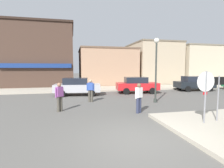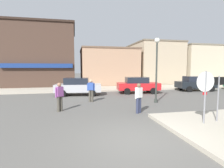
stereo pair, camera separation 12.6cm
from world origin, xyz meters
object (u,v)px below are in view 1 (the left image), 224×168
object	(u,v)px
parked_car_nearest	(77,86)
parked_car_third	(194,83)
stop_sign	(205,90)
one_way_sign	(218,94)
lamp_post	(156,60)
pedestrian_kerb_side	(59,96)
parked_car_second	(137,85)
pedestrian_crossing_far	(91,90)
pedestrian_crossing_near	(139,97)

from	to	relation	value
parked_car_nearest	parked_car_third	xyz separation A→B (m)	(12.37, 0.56, 0.00)
stop_sign	parked_car_nearest	distance (m)	10.87
one_way_sign	lamp_post	size ratio (longest dim) A/B	0.46
one_way_sign	parked_car_third	bearing A→B (deg)	56.43
one_way_sign	pedestrian_kerb_side	distance (m)	7.79
pedestrian_kerb_side	parked_car_second	bearing A→B (deg)	40.96
parked_car_second	parked_car_third	xyz separation A→B (m)	(6.66, 0.37, 0.00)
stop_sign	parked_car_second	world-z (taller)	stop_sign
one_way_sign	pedestrian_crossing_far	world-z (taller)	one_way_sign
parked_car_third	pedestrian_crossing_far	xyz separation A→B (m)	(-11.51, -3.85, 0.06)
parked_car_nearest	pedestrian_crossing_near	xyz separation A→B (m)	(3.08, -7.00, 0.06)
parked_car_third	pedestrian_crossing_near	xyz separation A→B (m)	(-9.29, -7.57, 0.06)
lamp_post	pedestrian_crossing_far	size ratio (longest dim) A/B	2.82
parked_car_second	pedestrian_crossing_near	xyz separation A→B (m)	(-2.63, -7.19, 0.06)
one_way_sign	parked_car_third	size ratio (longest dim) A/B	0.51
parked_car_second	pedestrian_crossing_far	bearing A→B (deg)	-144.30
parked_car_second	pedestrian_kerb_side	xyz separation A→B (m)	(-6.81, -5.91, 0.06)
stop_sign	one_way_sign	world-z (taller)	stop_sign
pedestrian_crossing_far	pedestrian_kerb_side	xyz separation A→B (m)	(-1.97, -2.43, 0.00)
lamp_post	parked_car_nearest	bearing A→B (deg)	139.73
parked_car_nearest	pedestrian_crossing_far	distance (m)	3.40
lamp_post	parked_car_third	distance (m)	8.95
lamp_post	one_way_sign	bearing A→B (deg)	-85.98
pedestrian_kerb_side	parked_car_third	bearing A→B (deg)	25.00
stop_sign	pedestrian_kerb_side	size ratio (longest dim) A/B	1.43
stop_sign	pedestrian_crossing_near	distance (m)	3.30
stop_sign	parked_car_second	distance (m)	9.92
lamp_post	pedestrian_kerb_side	world-z (taller)	lamp_post
one_way_sign	pedestrian_crossing_far	bearing A→B (deg)	127.53
pedestrian_kerb_side	pedestrian_crossing_near	bearing A→B (deg)	-17.04
one_way_sign	pedestrian_crossing_far	size ratio (longest dim) A/B	1.30
pedestrian_crossing_near	pedestrian_kerb_side	distance (m)	4.38
pedestrian_crossing_near	pedestrian_kerb_side	bearing A→B (deg)	162.96
stop_sign	pedestrian_kerb_side	world-z (taller)	stop_sign
lamp_post	pedestrian_crossing_near	distance (m)	3.95
stop_sign	parked_car_third	world-z (taller)	stop_sign
parked_car_third	pedestrian_crossing_far	distance (m)	12.13
one_way_sign	parked_car_second	distance (m)	9.74
parked_car_second	parked_car_nearest	bearing A→B (deg)	-178.09
parked_car_second	parked_car_third	world-z (taller)	same
stop_sign	parked_car_third	distance (m)	12.68
parked_car_third	pedestrian_crossing_far	bearing A→B (deg)	-161.49
one_way_sign	parked_car_nearest	size ratio (longest dim) A/B	0.50
parked_car_second	pedestrian_crossing_far	world-z (taller)	pedestrian_crossing_far
one_way_sign	pedestrian_crossing_near	size ratio (longest dim) A/B	1.30
one_way_sign	lamp_post	distance (m)	5.31
parked_car_nearest	parked_car_second	xyz separation A→B (m)	(5.71, 0.19, 0.00)
pedestrian_crossing_near	one_way_sign	bearing A→B (deg)	-44.45
stop_sign	one_way_sign	size ratio (longest dim) A/B	1.10
parked_car_third	lamp_post	bearing A→B (deg)	-144.34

